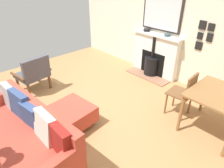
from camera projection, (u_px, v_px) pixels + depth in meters
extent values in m
cube|color=#A87A4C|center=(77.00, 115.00, 3.72)|extent=(5.23, 5.72, 0.01)
cube|color=silver|center=(165.00, 22.00, 4.61)|extent=(0.12, 5.72, 2.62)
cube|color=#93664C|center=(147.00, 76.00, 5.05)|extent=(0.35, 1.17, 0.03)
cube|color=white|center=(155.00, 55.00, 4.96)|extent=(0.18, 1.23, 1.01)
cube|color=black|center=(153.00, 63.00, 5.01)|extent=(0.06, 0.67, 0.58)
cylinder|color=black|center=(151.00, 66.00, 5.03)|extent=(0.36, 0.36, 0.43)
cylinder|color=black|center=(152.00, 58.00, 4.91)|extent=(0.38, 0.38, 0.02)
cylinder|color=black|center=(153.00, 47.00, 4.78)|extent=(0.07, 0.07, 0.53)
cube|color=white|center=(157.00, 35.00, 4.69)|extent=(0.23, 1.31, 0.05)
cube|color=#2D2823|center=(162.00, 8.00, 4.45)|extent=(0.04, 1.02, 1.01)
cube|color=silver|center=(162.00, 8.00, 4.43)|extent=(0.01, 0.94, 0.93)
cylinder|color=black|center=(147.00, 30.00, 4.86)|extent=(0.16, 0.16, 0.05)
torus|color=black|center=(147.00, 29.00, 4.85)|extent=(0.16, 0.16, 0.01)
cylinder|color=#334C56|center=(167.00, 35.00, 4.49)|extent=(0.13, 0.13, 0.05)
torus|color=#334C56|center=(167.00, 34.00, 4.48)|extent=(0.14, 0.14, 0.01)
cylinder|color=#B2B2B7|center=(20.00, 119.00, 3.52)|extent=(0.04, 0.04, 0.10)
cube|color=#B74233|center=(21.00, 143.00, 2.74)|extent=(0.92, 1.95, 0.35)
cube|color=#B74233|center=(38.00, 113.00, 2.78)|extent=(0.29, 1.90, 0.33)
cube|color=#B74233|center=(54.00, 168.00, 2.09)|extent=(0.74, 0.18, 0.18)
cube|color=#99999E|center=(9.00, 96.00, 3.14)|extent=(0.15, 0.38, 0.38)
cube|color=#334775|center=(20.00, 105.00, 2.90)|extent=(0.18, 0.43, 0.42)
cube|color=#334775|center=(31.00, 116.00, 2.72)|extent=(0.17, 0.37, 0.36)
cube|color=beige|center=(45.00, 127.00, 2.50)|extent=(0.17, 0.40, 0.41)
cube|color=maroon|center=(60.00, 140.00, 2.31)|extent=(0.13, 0.39, 0.39)
cylinder|color=#B2B2B7|center=(52.00, 123.00, 3.45)|extent=(0.03, 0.03, 0.09)
cylinder|color=#B2B2B7|center=(71.00, 138.00, 3.14)|extent=(0.03, 0.03, 0.09)
cylinder|color=#B2B2B7|center=(74.00, 109.00, 3.78)|extent=(0.03, 0.03, 0.09)
cylinder|color=#B2B2B7|center=(94.00, 122.00, 3.46)|extent=(0.03, 0.03, 0.09)
cube|color=#B74233|center=(72.00, 114.00, 3.37)|extent=(0.70, 0.74, 0.28)
cube|color=brown|center=(38.00, 75.00, 4.74)|extent=(0.05, 0.05, 0.35)
cube|color=brown|center=(18.00, 83.00, 4.40)|extent=(0.05, 0.05, 0.35)
cube|color=brown|center=(50.00, 81.00, 4.48)|extent=(0.05, 0.05, 0.35)
cube|color=brown|center=(29.00, 91.00, 4.14)|extent=(0.05, 0.05, 0.35)
cube|color=#4C4C56|center=(32.00, 75.00, 4.34)|extent=(0.67, 0.63, 0.08)
cube|color=#4C4C56|center=(36.00, 68.00, 4.08)|extent=(0.61, 0.18, 0.42)
cube|color=brown|center=(44.00, 66.00, 4.51)|extent=(0.11, 0.53, 0.04)
cube|color=brown|center=(17.00, 76.00, 4.08)|extent=(0.11, 0.53, 0.04)
cylinder|color=olive|center=(204.00, 95.00, 3.65)|extent=(0.05, 0.05, 0.70)
cylinder|color=olive|center=(181.00, 114.00, 3.17)|extent=(0.05, 0.05, 0.70)
cube|color=olive|center=(221.00, 95.00, 3.00)|extent=(0.92, 0.83, 0.03)
cylinder|color=brown|center=(174.00, 97.00, 3.85)|extent=(0.03, 0.03, 0.44)
cylinder|color=brown|center=(166.00, 104.00, 3.64)|extent=(0.03, 0.03, 0.44)
cylinder|color=brown|center=(190.00, 103.00, 3.66)|extent=(0.03, 0.03, 0.44)
cylinder|color=brown|center=(182.00, 111.00, 3.45)|extent=(0.03, 0.03, 0.44)
cube|color=brown|center=(180.00, 93.00, 3.53)|extent=(0.43, 0.43, 0.02)
cube|color=brown|center=(192.00, 86.00, 3.33)|extent=(0.36, 0.06, 0.39)
cube|color=black|center=(203.00, 25.00, 3.94)|extent=(0.02, 0.14, 0.17)
cube|color=black|center=(211.00, 27.00, 3.83)|extent=(0.02, 0.13, 0.15)
cube|color=black|center=(200.00, 36.00, 4.05)|extent=(0.02, 0.11, 0.14)
cube|color=black|center=(210.00, 38.00, 3.92)|extent=(0.02, 0.12, 0.17)
cube|color=black|center=(199.00, 46.00, 4.14)|extent=(0.02, 0.14, 0.17)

